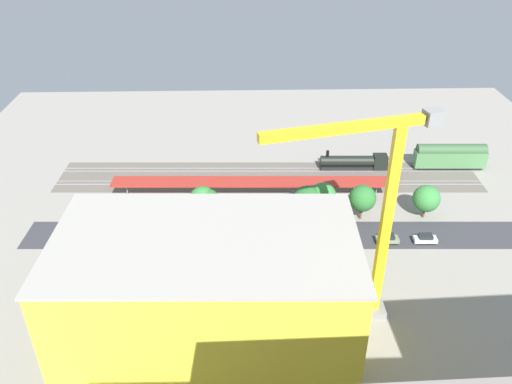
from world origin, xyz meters
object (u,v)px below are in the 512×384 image
Objects in this scene: construction_building at (208,288)px; street_tree_4 at (203,200)px; street_tree_5 at (426,199)px; platform_canopy_near at (252,182)px; street_tree_0 at (307,201)px; tower_crane at (377,209)px; parked_car_3 at (309,241)px; parked_car_2 at (347,242)px; locomotive at (358,163)px; street_tree_3 at (208,201)px; parked_car_0 at (425,239)px; traffic_light at (266,204)px; passenger_coach at (450,156)px; street_tree_2 at (323,196)px; street_tree_1 at (363,198)px; parked_car_4 at (269,242)px; box_truck_0 at (231,253)px; parked_car_1 at (387,239)px.

street_tree_4 is (2.67, -29.41, -3.28)m from construction_building.
platform_canopy_near is at bearing -13.81° from street_tree_5.
street_tree_0 is (-10.73, 9.63, 1.08)m from platform_canopy_near.
parked_car_3 is at bearing -71.08° from tower_crane.
parked_car_2 is 11.19m from street_tree_0.
parked_car_3 is (14.70, 29.18, -1.01)m from locomotive.
tower_crane is 4.48× the size of street_tree_3.
parked_car_0 is 14.81m from parked_car_2.
traffic_light reaches higher than locomotive.
construction_building reaches higher than parked_car_2.
street_tree_3 reaches higher than passenger_coach.
street_tree_2 is (18.55, -8.44, 4.57)m from parked_car_0.
street_tree_0 is at bearing -120.26° from construction_building.
street_tree_3 is (33.86, 21.39, 3.37)m from locomotive.
parked_car_2 is 10.49m from street_tree_1.
parked_car_3 is 25.88m from street_tree_5.
passenger_coach reaches higher than parked_car_0.
traffic_light is (-12.32, 0.42, -0.92)m from street_tree_4.
street_tree_0 is (-17.81, -28.68, -3.39)m from construction_building.
street_tree_5 is (-2.25, -8.54, 3.63)m from parked_car_0.
platform_canopy_near is at bearing -41.91° from street_tree_0.
street_tree_1 is at bearing -132.66° from construction_building.
street_tree_5 reaches higher than parked_car_4.
street_tree_1 is at bearing -178.86° from street_tree_3.
platform_canopy_near is 23.45m from street_tree_1.
parked_car_4 is 0.66× the size of traffic_light.
street_tree_5 reaches higher than parked_car_3.
box_truck_0 reaches higher than parked_car_4.
street_tree_2 is (11.40, -8.27, 4.58)m from parked_car_1.
street_tree_5 is at bearing -142.85° from construction_building.
tower_crane is at bearing 118.50° from traffic_light.
tower_crane is at bearing 56.51° from street_tree_5.
tower_crane reaches higher than parked_car_3.
platform_canopy_near is 28.01m from locomotive.
tower_crane is (-16.77, 35.47, 15.86)m from platform_canopy_near.
platform_canopy_near is 24.93m from parked_car_2.
construction_building is at bearing 40.31° from parked_car_2.
parked_car_3 is at bearing -163.99° from box_truck_0.
parked_car_2 is at bearing 162.66° from street_tree_4.
parked_car_3 is at bearing 121.48° from platform_canopy_near.
tower_crane is 30.37m from street_tree_0.
street_tree_3 reaches higher than street_tree_1.
street_tree_4 is at bearing -10.95° from parked_car_0.
street_tree_0 is at bearing -91.98° from parked_car_3.
box_truck_0 is (20.83, -14.19, -18.22)m from tower_crane.
box_truck_0 is 28.90m from street_tree_1.
traffic_light is at bearing 43.42° from locomotive.
locomotive is 4.14× the size of parked_car_4.
traffic_light is (14.98, -8.10, 3.44)m from parked_car_2.
street_tree_4 is at bearing 20.34° from passenger_coach.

